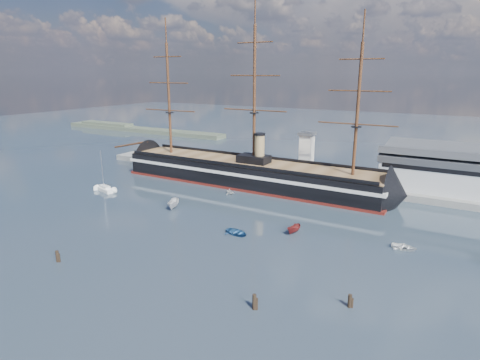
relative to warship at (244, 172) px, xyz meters
The scene contains 14 objects.
ground 24.63m from the warship, 55.41° to the right, with size 600.00×600.00×0.00m, color #293A47.
quay 28.95m from the warship, 33.92° to the left, with size 180.00×18.00×2.00m, color slate.
quay_tower 21.99m from the warship, 37.75° to the left, with size 5.00×5.00×15.00m.
shoreline 146.18m from the warship, 149.13° to the left, with size 120.00×10.00×4.00m.
warship is the anchor object (origin of this frame).
sailboat 44.46m from the warship, 139.79° to the right, with size 8.37×4.49×12.85m.
motorboat_a 31.60m from the warship, 98.55° to the right, with size 7.42×2.72×2.97m, color silver.
motorboat_b 43.28m from the warship, 62.82° to the right, with size 3.62×1.45×1.69m, color navy.
motorboat_c 43.78m from the warship, 45.24° to the right, with size 5.62×2.06×2.25m, color maroon.
motorboat_d 12.93m from the warship, 80.85° to the right, with size 5.16×2.24×1.89m, color silver.
motorboat_e 60.96m from the warship, 26.98° to the right, with size 3.19×1.28×1.49m, color white.
piling_near_left 67.83m from the warship, 93.42° to the right, with size 0.64×0.64×3.05m, color black.
piling_near_right 73.14m from the warship, 59.42° to the right, with size 0.64×0.64×3.31m, color black.
piling_far_right 74.33m from the warship, 47.66° to the right, with size 0.64×0.64×2.92m, color black.
Camera 1 is at (49.01, -52.23, 36.04)m, focal length 30.00 mm.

